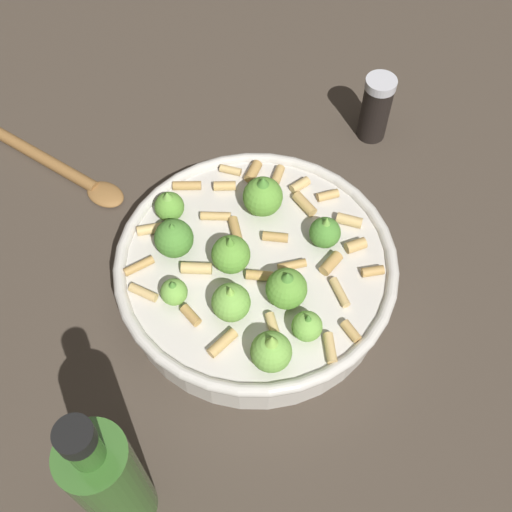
# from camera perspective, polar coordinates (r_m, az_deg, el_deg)

# --- Properties ---
(ground_plane) EXTENTS (2.40, 2.40, 0.00)m
(ground_plane) POSITION_cam_1_polar(r_m,az_deg,el_deg) (0.73, -0.00, -2.71)
(ground_plane) COLOR #42382D
(cooking_pan) EXTENTS (0.31, 0.31, 0.11)m
(cooking_pan) POSITION_cam_1_polar(r_m,az_deg,el_deg) (0.70, -0.08, -1.26)
(cooking_pan) COLOR beige
(cooking_pan) RESTS_ON ground
(pepper_shaker) EXTENTS (0.04, 0.04, 0.09)m
(pepper_shaker) POSITION_cam_1_polar(r_m,az_deg,el_deg) (0.86, 10.71, 12.93)
(pepper_shaker) COLOR black
(pepper_shaker) RESTS_ON ground
(olive_oil_bottle) EXTENTS (0.06, 0.06, 0.22)m
(olive_oil_bottle) POSITION_cam_1_polar(r_m,az_deg,el_deg) (0.57, -13.02, -19.07)
(olive_oil_bottle) COLOR #336023
(olive_oil_bottle) RESTS_ON ground
(wooden_spoon) EXTENTS (0.09, 0.22, 0.02)m
(wooden_spoon) POSITION_cam_1_polar(r_m,az_deg,el_deg) (0.86, -16.83, 7.36)
(wooden_spoon) COLOR olive
(wooden_spoon) RESTS_ON ground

